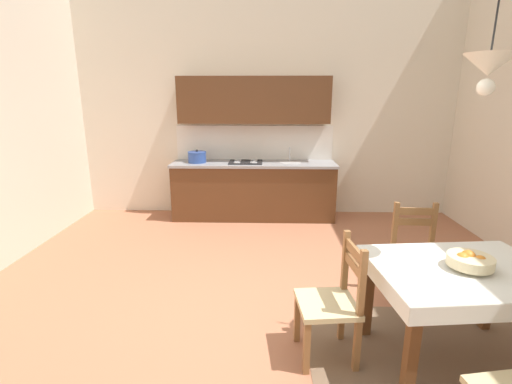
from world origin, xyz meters
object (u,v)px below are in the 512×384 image
(dining_chair_tv_side, at_px, (332,303))
(pendant_lamp, at_px, (488,66))
(dining_chair_kitchen_side, at_px, (416,256))
(kitchen_cabinetry, at_px, (253,165))
(dining_table, at_px, (460,286))
(fruit_bowl, at_px, (469,261))

(dining_chair_tv_side, relative_size, pendant_lamp, 1.16)
(dining_chair_tv_side, height_order, dining_chair_kitchen_side, same)
(kitchen_cabinetry, xyz_separation_m, dining_chair_tv_side, (0.69, -3.30, -0.41))
(dining_table, relative_size, dining_chair_kitchen_side, 1.40)
(fruit_bowl, bearing_deg, pendant_lamp, 87.81)
(dining_chair_kitchen_side, bearing_deg, pendant_lamp, -91.24)
(dining_chair_tv_side, distance_m, pendant_lamp, 1.89)
(dining_chair_kitchen_side, bearing_deg, fruit_bowl, -91.39)
(dining_chair_kitchen_side, bearing_deg, kitchen_cabinetry, 123.38)
(dining_chair_kitchen_side, xyz_separation_m, fruit_bowl, (-0.02, -0.88, 0.37))
(fruit_bowl, bearing_deg, dining_chair_tv_side, 176.71)
(dining_table, distance_m, fruit_bowl, 0.20)
(dining_chair_kitchen_side, height_order, fruit_bowl, dining_chair_kitchen_side)
(dining_table, height_order, dining_chair_tv_side, dining_chair_tv_side)
(dining_chair_kitchen_side, height_order, pendant_lamp, pendant_lamp)
(fruit_bowl, relative_size, pendant_lamp, 0.37)
(kitchen_cabinetry, bearing_deg, pendant_lamp, -63.36)
(fruit_bowl, bearing_deg, dining_chair_kitchen_side, 88.61)
(dining_table, bearing_deg, dining_chair_kitchen_side, 86.82)
(kitchen_cabinetry, bearing_deg, dining_chair_kitchen_side, -56.62)
(kitchen_cabinetry, bearing_deg, dining_chair_tv_side, -78.12)
(dining_table, xyz_separation_m, pendant_lamp, (0.03, 0.13, 1.48))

